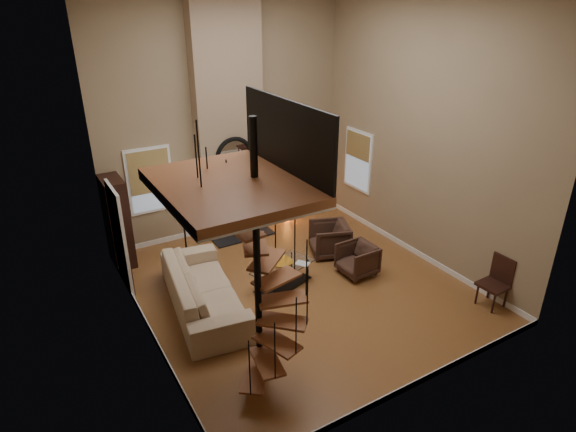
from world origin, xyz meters
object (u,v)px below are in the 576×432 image
armchair_far (360,259)px  accent_lamp (287,212)px  coffee_table (283,273)px  floor_lamp (182,200)px  hutch (117,222)px  armchair_near (333,239)px  sofa (203,289)px  side_chair (497,280)px

armchair_far → accent_lamp: size_ratio=1.49×
coffee_table → floor_lamp: size_ratio=0.84×
hutch → armchair_near: bearing=-25.9°
sofa → side_chair: size_ratio=2.84×
sofa → accent_lamp: (3.28, 2.50, -0.15)m
sofa → floor_lamp: bearing=-2.4°
hutch → accent_lamp: bearing=-0.3°
armchair_near → accent_lamp: size_ratio=1.73×
armchair_near → accent_lamp: (-0.02, 2.01, -0.10)m
armchair_near → armchair_far: armchair_near is taller
sofa → side_chair: (4.76, -2.70, 0.13)m
armchair_near → side_chair: size_ratio=0.83×
side_chair → hutch: bearing=137.3°
armchair_far → side_chair: side_chair is taller
accent_lamp → side_chair: side_chair is taller
floor_lamp → side_chair: floor_lamp is taller
armchair_far → coffee_table: 1.66m
armchair_near → armchair_far: bearing=18.9°
armchair_far → accent_lamp: 3.03m
sofa → armchair_near: sofa is taller
armchair_far → side_chair: (1.50, -2.18, 0.17)m
floor_lamp → side_chair: (4.41, -4.60, -0.89)m
accent_lamp → side_chair: bearing=-74.1°
sofa → armchair_near: (3.30, 0.49, -0.04)m
hutch → armchair_far: 5.19m
hutch → floor_lamp: size_ratio=1.16×
armchair_far → armchair_near: bearing=177.3°
hutch → coffee_table: bearing=-46.1°
hutch → sofa: 2.73m
coffee_table → side_chair: size_ratio=1.42×
coffee_table → accent_lamp: 3.09m
coffee_table → side_chair: side_chair is taller
armchair_near → coffee_table: (-1.65, -0.61, -0.07)m
sofa → coffee_table: (1.65, -0.12, -0.11)m
coffee_table → floor_lamp: bearing=122.7°
accent_lamp → floor_lamp: bearing=-168.4°
coffee_table → floor_lamp: (-1.30, 2.02, 1.13)m
armchair_near → floor_lamp: floor_lamp is taller
hutch → side_chair: size_ratio=1.96×
floor_lamp → accent_lamp: size_ratio=3.54×
armchair_near → floor_lamp: size_ratio=0.49×
hutch → armchair_near: hutch is taller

